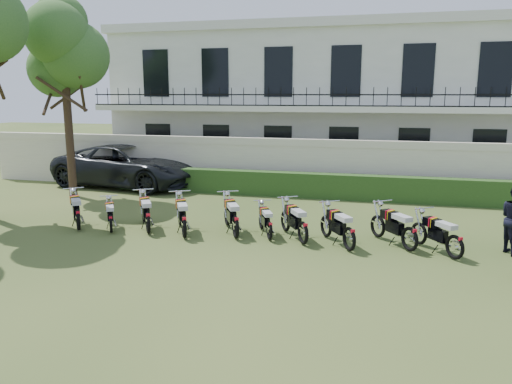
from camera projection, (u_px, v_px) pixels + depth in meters
ground at (255, 249)px, 13.53m from camera, size 100.00×100.00×0.00m
perimeter_wall at (303, 166)px, 20.90m from camera, size 30.00×0.35×2.30m
hedge at (324, 186)px, 20.03m from camera, size 18.00×0.60×1.00m
building at (322, 102)px, 26.07m from camera, size 20.40×9.60×7.40m
tree_west_near at (64, 48)px, 19.33m from camera, size 3.40×3.20×7.90m
motorcycle_0 at (78, 215)px, 15.22m from camera, size 1.35×1.67×1.12m
motorcycle_1 at (111, 219)px, 14.96m from camera, size 0.99×1.52×0.95m
motorcycle_2 at (148, 217)px, 14.86m from camera, size 1.18×1.82×1.13m
motorcycle_3 at (184, 221)px, 14.40m from camera, size 1.10×1.93×1.16m
motorcycle_4 at (236, 221)px, 14.35m from camera, size 1.10×1.94×1.16m
motorcycle_5 at (269, 226)px, 14.22m from camera, size 0.86×1.62×0.95m
motorcycle_6 at (303, 227)px, 13.79m from camera, size 1.15×1.80×1.12m
motorcycle_7 at (349, 233)px, 13.22m from camera, size 1.18×1.78×1.11m
motorcycle_8 at (410, 233)px, 13.19m from camera, size 1.32×1.73×1.13m
motorcycle_9 at (455, 241)px, 12.55m from camera, size 1.25×1.66×1.08m
suv at (128, 166)px, 22.54m from camera, size 7.15×4.01×1.89m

